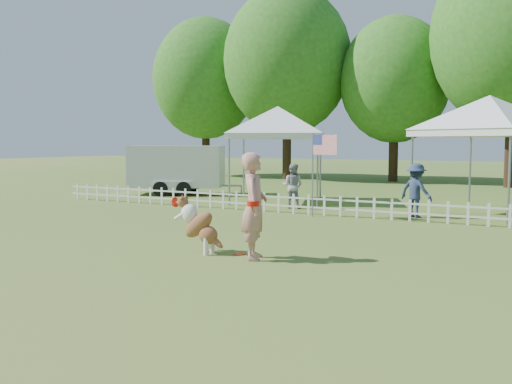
# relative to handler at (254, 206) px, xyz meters

# --- Properties ---
(ground) EXTENTS (120.00, 120.00, 0.00)m
(ground) POSITION_rel_handler_xyz_m (-0.48, -0.57, -0.98)
(ground) COLOR #2C561B
(ground) RESTS_ON ground
(picket_fence) EXTENTS (22.00, 0.08, 0.60)m
(picket_fence) POSITION_rel_handler_xyz_m (-0.48, 6.43, -0.68)
(picket_fence) COLOR silver
(picket_fence) RESTS_ON ground
(handler) EXTENTS (0.72, 0.85, 1.97)m
(handler) POSITION_rel_handler_xyz_m (0.00, 0.00, 0.00)
(handler) COLOR tan
(handler) RESTS_ON ground
(dog) EXTENTS (1.09, 0.42, 1.10)m
(dog) POSITION_rel_handler_xyz_m (-1.20, -0.03, -0.43)
(dog) COLOR brown
(dog) RESTS_ON ground
(frisbee_on_turf) EXTENTS (0.26, 0.26, 0.02)m
(frisbee_on_turf) POSITION_rel_handler_xyz_m (-0.45, 0.21, -0.97)
(frisbee_on_turf) COLOR red
(frisbee_on_turf) RESTS_ON ground
(canopy_tent_left) EXTENTS (4.19, 4.19, 3.36)m
(canopy_tent_left) POSITION_rel_handler_xyz_m (-4.25, 9.37, 0.70)
(canopy_tent_left) COLOR silver
(canopy_tent_left) RESTS_ON ground
(canopy_tent_right) EXTENTS (4.39, 4.39, 3.44)m
(canopy_tent_right) POSITION_rel_handler_xyz_m (2.91, 8.91, 0.74)
(canopy_tent_right) COLOR silver
(canopy_tent_right) RESTS_ON ground
(cargo_trailer) EXTENTS (5.10, 3.81, 2.06)m
(cargo_trailer) POSITION_rel_handler_xyz_m (-9.15, 9.89, 0.04)
(cargo_trailer) COLOR silver
(cargo_trailer) RESTS_ON ground
(flag_pole) EXTENTS (0.91, 0.36, 2.41)m
(flag_pole) POSITION_rel_handler_xyz_m (-1.44, 6.04, 0.22)
(flag_pole) COLOR gray
(flag_pole) RESTS_ON ground
(spectator_a) EXTENTS (0.77, 0.63, 1.47)m
(spectator_a) POSITION_rel_handler_xyz_m (-2.84, 7.67, -0.25)
(spectator_a) COLOR #96959A
(spectator_a) RESTS_ON ground
(spectator_b) EXTENTS (1.14, 0.90, 1.55)m
(spectator_b) POSITION_rel_handler_xyz_m (1.21, 7.35, -0.21)
(spectator_b) COLOR navy
(spectator_b) RESTS_ON ground
(tree_far_left) EXTENTS (6.60, 6.60, 11.00)m
(tree_far_left) POSITION_rel_handler_xyz_m (-15.48, 21.43, 4.52)
(tree_far_left) COLOR #2B5E1B
(tree_far_left) RESTS_ON ground
(tree_left) EXTENTS (7.40, 7.40, 12.00)m
(tree_left) POSITION_rel_handler_xyz_m (-9.48, 20.93, 5.02)
(tree_left) COLOR #2B5E1B
(tree_left) RESTS_ON ground
(tree_center_left) EXTENTS (6.00, 6.00, 9.80)m
(tree_center_left) POSITION_rel_handler_xyz_m (-3.48, 21.93, 3.92)
(tree_center_left) COLOR #2B5E1B
(tree_center_left) RESTS_ON ground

